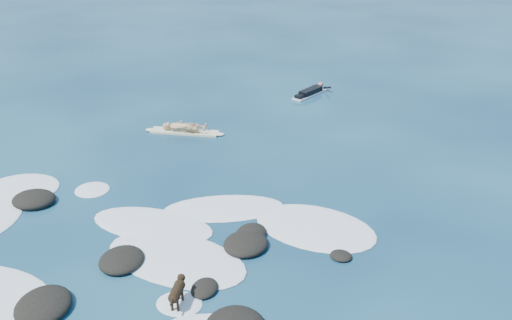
% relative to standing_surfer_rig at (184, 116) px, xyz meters
% --- Properties ---
extents(ground, '(160.00, 160.00, 0.00)m').
position_rel_standing_surfer_rig_xyz_m(ground, '(2.38, -7.38, -0.71)').
color(ground, '#0A2642').
rests_on(ground, ground).
extents(reef_rocks, '(13.33, 6.79, 0.44)m').
position_rel_standing_surfer_rig_xyz_m(reef_rocks, '(2.58, -9.10, -0.62)').
color(reef_rocks, black).
rests_on(reef_rocks, ground).
extents(breaking_foam, '(12.99, 9.03, 0.12)m').
position_rel_standing_surfer_rig_xyz_m(breaking_foam, '(1.60, -7.79, -0.70)').
color(breaking_foam, white).
rests_on(breaking_foam, ground).
extents(standing_surfer_rig, '(3.17, 0.83, 1.80)m').
position_rel_standing_surfer_rig_xyz_m(standing_surfer_rig, '(0.00, 0.00, 0.00)').
color(standing_surfer_rig, beige).
rests_on(standing_surfer_rig, ground).
extents(paddling_surfer_rig, '(1.56, 2.35, 0.42)m').
position_rel_standing_surfer_rig_xyz_m(paddling_surfer_rig, '(3.95, 5.71, -0.57)').
color(paddling_surfer_rig, silver).
rests_on(paddling_surfer_rig, ground).
extents(dog, '(0.32, 1.04, 0.66)m').
position_rel_standing_surfer_rig_xyz_m(dog, '(3.62, -9.47, -0.27)').
color(dog, black).
rests_on(dog, ground).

